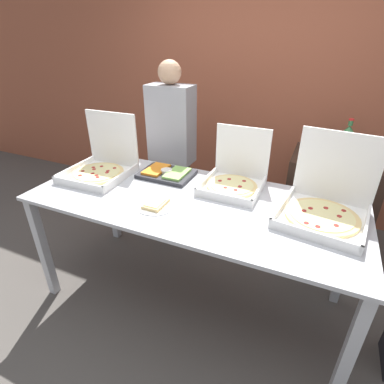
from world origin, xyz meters
TOP-DOWN VIEW (x-y plane):
  - ground_plane at (0.00, 0.00)m, footprint 16.00×16.00m
  - brick_wall_behind at (0.00, 1.70)m, footprint 10.00×0.06m
  - buffet_table at (0.00, 0.00)m, footprint 2.20×0.94m
  - pizza_box_near_left at (0.20, 0.29)m, footprint 0.41×0.42m
  - pizza_box_near_right at (-0.81, 0.08)m, footprint 0.46×0.48m
  - pizza_box_far_left at (0.81, 0.13)m, footprint 0.54×0.56m
  - paper_plate_front_center at (-0.17, -0.18)m, footprint 0.26×0.26m
  - veggie_tray at (-0.33, 0.25)m, footprint 0.40×0.29m
  - sideboard_podium at (0.87, 1.04)m, footprint 0.71×0.55m
  - soda_bottle at (0.90, 0.94)m, footprint 0.10×0.10m
  - soda_can_silver at (0.80, 1.02)m, footprint 0.07×0.07m
  - person_guest_cap at (-0.53, 0.74)m, footprint 0.40×0.22m

SIDE VIEW (x-z plane):
  - ground_plane at x=0.00m, z-range 0.00..0.00m
  - sideboard_podium at x=0.87m, z-range 0.00..0.97m
  - buffet_table at x=0.00m, z-range 0.35..1.25m
  - person_guest_cap at x=-0.53m, z-range 0.04..1.73m
  - paper_plate_front_center at x=-0.17m, z-range 0.89..0.93m
  - veggie_tray at x=-0.33m, z-range 0.89..0.95m
  - pizza_box_near_left at x=0.20m, z-range 0.77..1.17m
  - pizza_box_near_right at x=-0.81m, z-range 0.75..1.20m
  - pizza_box_far_left at x=0.81m, z-range 0.74..1.22m
  - soda_can_silver at x=0.80m, z-range 0.97..1.09m
  - soda_bottle at x=0.90m, z-range 0.95..1.29m
  - brick_wall_behind at x=0.00m, z-range 0.00..2.80m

